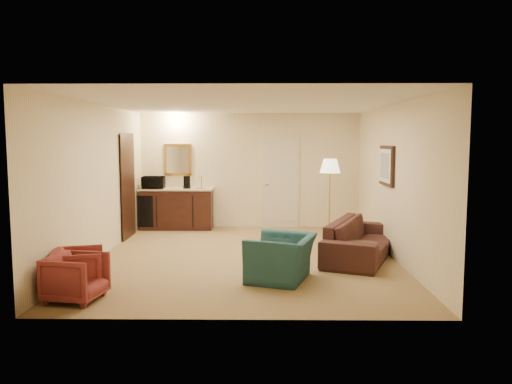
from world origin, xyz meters
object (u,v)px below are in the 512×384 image
at_px(wetbar_cabinet, 177,208).
at_px(waste_bin, 205,223).
at_px(rose_chair_near, 78,268).
at_px(coffee_table, 355,255).
at_px(coffee_maker, 187,182).
at_px(sofa, 361,233).
at_px(teal_armchair, 281,250).
at_px(floor_lamp, 330,197).
at_px(rose_chair_far, 76,275).
at_px(microwave, 153,181).

xyz_separation_m(wetbar_cabinet, waste_bin, (0.65, -0.07, -0.31)).
distance_m(rose_chair_near, coffee_table, 4.10).
xyz_separation_m(wetbar_cabinet, coffee_table, (3.39, -3.42, -0.26)).
relative_size(coffee_table, coffee_maker, 2.49).
xyz_separation_m(sofa, teal_armchair, (-1.40, -1.33, -0.01)).
height_order(wetbar_cabinet, coffee_table, wetbar_cabinet).
xyz_separation_m(teal_armchair, coffee_table, (1.18, 0.69, -0.23)).
bearing_deg(coffee_table, rose_chair_near, -161.51).
xyz_separation_m(wetbar_cabinet, floor_lamp, (3.35, -0.66, 0.35)).
height_order(waste_bin, coffee_maker, coffee_maker).
distance_m(rose_chair_far, waste_bin, 5.13).
bearing_deg(coffee_maker, coffee_table, -64.80).
bearing_deg(rose_chair_near, wetbar_cabinet, -22.15).
height_order(teal_armchair, coffee_maker, coffee_maker).
height_order(rose_chair_near, coffee_maker, coffee_maker).
height_order(floor_lamp, coffee_maker, floor_lamp).
distance_m(coffee_table, microwave, 5.20).
relative_size(teal_armchair, rose_chair_far, 1.52).
bearing_deg(rose_chair_near, coffee_table, -87.61).
bearing_deg(rose_chair_near, waste_bin, -29.99).
bearing_deg(microwave, teal_armchair, -57.63).
xyz_separation_m(sofa, floor_lamp, (-0.25, 2.13, 0.37)).
height_order(rose_chair_near, rose_chair_far, rose_chair_far).
distance_m(sofa, microwave, 4.95).
relative_size(floor_lamp, waste_bin, 5.32).
bearing_deg(coffee_maker, floor_lamp, -28.91).
bearing_deg(rose_chair_far, wetbar_cabinet, 5.43).
bearing_deg(floor_lamp, waste_bin, 167.75).
height_order(rose_chair_far, coffee_maker, coffee_maker).
bearing_deg(rose_chair_near, teal_armchair, -93.37).
xyz_separation_m(microwave, coffee_maker, (0.74, 0.03, -0.02)).
relative_size(sofa, teal_armchair, 2.27).
relative_size(wetbar_cabinet, sofa, 0.73).
bearing_deg(floor_lamp, rose_chair_near, -133.45).
bearing_deg(wetbar_cabinet, rose_chair_far, -94.41).
distance_m(rose_chair_near, microwave, 4.71).
relative_size(sofa, coffee_table, 3.19).
xyz_separation_m(teal_armchair, floor_lamp, (1.15, 3.45, 0.38)).
bearing_deg(floor_lamp, teal_armchair, -108.39).
relative_size(sofa, floor_lamp, 1.38).
relative_size(floor_lamp, microwave, 3.32).
bearing_deg(waste_bin, rose_chair_far, -101.74).
bearing_deg(sofa, coffee_table, -176.13).
distance_m(rose_chair_far, floor_lamp, 5.82).
bearing_deg(waste_bin, floor_lamp, -12.25).
bearing_deg(rose_chair_far, coffee_table, -56.37).
distance_m(sofa, waste_bin, 4.02).
height_order(wetbar_cabinet, floor_lamp, floor_lamp).
bearing_deg(teal_armchair, rose_chair_far, -51.56).
xyz_separation_m(teal_armchair, microwave, (-2.70, 4.03, 0.66)).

